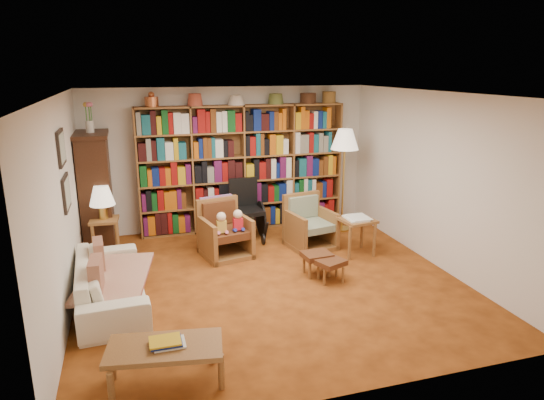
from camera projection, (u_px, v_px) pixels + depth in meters
name	position (u px, v px, depth m)	size (l,w,h in m)	color
floor	(270.00, 280.00, 6.63)	(5.00, 5.00, 0.00)	#974B17
ceiling	(270.00, 94.00, 5.96)	(5.00, 5.00, 0.00)	white
wall_back	(230.00, 159.00, 8.60)	(5.00, 5.00, 0.00)	silver
wall_front	(355.00, 264.00, 3.99)	(5.00, 5.00, 0.00)	silver
wall_left	(63.00, 207.00, 5.60)	(5.00, 5.00, 0.00)	silver
wall_right	(436.00, 180.00, 6.99)	(5.00, 5.00, 0.00)	silver
bookshelf	(243.00, 164.00, 8.52)	(3.60, 0.30, 2.42)	olive
curio_cabinet	(96.00, 190.00, 7.60)	(0.50, 0.95, 2.40)	#391C0F
framed_pictures	(64.00, 171.00, 5.79)	(0.03, 0.52, 0.97)	black
sofa	(111.00, 281.00, 5.93)	(0.77, 1.96, 0.57)	#EBE3C7
sofa_throw	(115.00, 280.00, 5.94)	(0.78, 1.46, 0.04)	beige
cushion_left	(99.00, 260.00, 6.17)	(0.12, 0.39, 0.39)	maroon
cushion_right	(97.00, 282.00, 5.53)	(0.13, 0.41, 0.41)	maroon
side_table_lamp	(105.00, 229.00, 7.31)	(0.44, 0.44, 0.62)	olive
table_lamp	(102.00, 197.00, 7.18)	(0.37, 0.37, 0.51)	gold
armchair_leather	(224.00, 232.00, 7.49)	(0.83, 0.85, 0.88)	olive
armchair_sage	(309.00, 227.00, 7.86)	(0.80, 0.82, 0.84)	olive
wheelchair	(245.00, 212.00, 8.18)	(0.58, 0.81, 1.02)	black
floor_lamp	(345.00, 144.00, 8.29)	(0.48, 0.48, 1.80)	gold
side_table_papers	(357.00, 225.00, 7.47)	(0.55, 0.55, 0.60)	olive
footstool_a	(317.00, 257.00, 6.75)	(0.41, 0.36, 0.33)	#552716
footstool_b	(331.00, 264.00, 6.55)	(0.45, 0.42, 0.31)	#552716
coffee_table	(165.00, 350.00, 4.37)	(1.10, 0.68, 0.45)	olive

